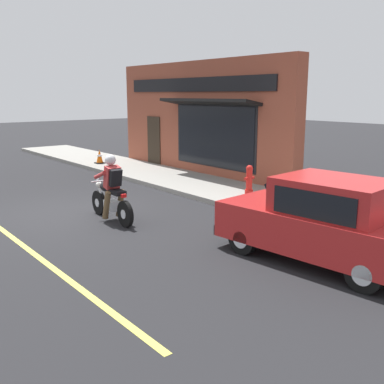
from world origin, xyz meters
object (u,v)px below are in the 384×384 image
object	(u,v)px
traffic_cone	(100,157)
fire_hydrant	(249,180)
car_hatchback	(324,221)
motorcycle_with_rider	(111,193)

from	to	relation	value
traffic_cone	fire_hydrant	bearing A→B (deg)	-86.59
car_hatchback	fire_hydrant	size ratio (longest dim) A/B	4.45
motorcycle_with_rider	traffic_cone	world-z (taller)	motorcycle_with_rider
fire_hydrant	traffic_cone	bearing A→B (deg)	93.41
fire_hydrant	motorcycle_with_rider	bearing A→B (deg)	172.62
motorcycle_with_rider	fire_hydrant	xyz separation A→B (m)	(4.18, -0.54, -0.11)
car_hatchback	motorcycle_with_rider	bearing A→B (deg)	108.79
fire_hydrant	traffic_cone	world-z (taller)	fire_hydrant
motorcycle_with_rider	traffic_cone	bearing A→B (deg)	64.49
car_hatchback	fire_hydrant	world-z (taller)	car_hatchback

